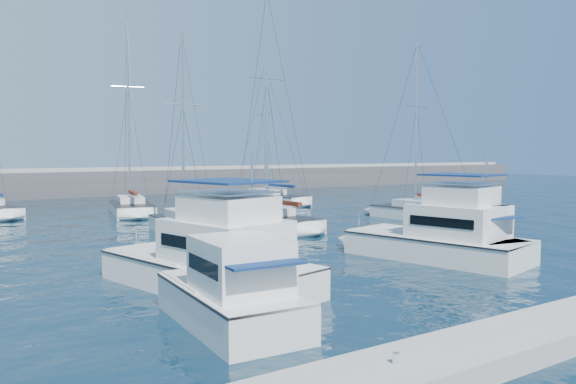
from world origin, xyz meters
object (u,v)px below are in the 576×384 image
motor_yacht_port_inner (214,261)px  sailboat_back_c (270,199)px  motor_yacht_port_outer (234,296)px  sailboat_mid_d (273,221)px  sailboat_back_b (131,208)px  motor_yacht_stbd_outer (464,239)px  sailboat_mid_c (188,226)px  sailboat_mid_e (423,213)px  motor_yacht_stbd_inner (444,237)px

motor_yacht_port_inner → sailboat_back_c: bearing=41.8°
motor_yacht_port_outer → sailboat_mid_d: 21.87m
motor_yacht_port_inner → sailboat_back_b: bearing=65.2°
motor_yacht_stbd_outer → sailboat_mid_c: (-8.27, 15.68, -0.43)m
sailboat_mid_e → sailboat_back_b: bearing=131.9°
motor_yacht_stbd_inner → sailboat_mid_c: sailboat_mid_c is taller
motor_yacht_stbd_outer → sailboat_mid_d: sailboat_mid_d is taller
motor_yacht_port_outer → sailboat_mid_c: sailboat_mid_c is taller
motor_yacht_port_outer → sailboat_mid_e: sailboat_mid_e is taller
motor_yacht_stbd_outer → sailboat_mid_c: 17.74m
sailboat_back_b → sailboat_back_c: (15.29, 1.83, -0.03)m
sailboat_mid_e → sailboat_back_c: (-2.80, 18.65, 0.00)m
motor_yacht_port_inner → sailboat_back_c: size_ratio=0.67×
sailboat_mid_c → sailboat_back_c: 22.19m
sailboat_back_c → motor_yacht_stbd_inner: bearing=-118.3°
motor_yacht_stbd_outer → sailboat_back_c: size_ratio=0.48×
motor_yacht_stbd_inner → motor_yacht_stbd_outer: size_ratio=1.32×
motor_yacht_port_outer → sailboat_back_b: sailboat_back_b is taller
motor_yacht_stbd_inner → sailboat_back_c: sailboat_back_c is taller
sailboat_back_c → sailboat_back_b: bearing=174.6°
sailboat_mid_c → sailboat_back_c: size_ratio=0.92×
motor_yacht_port_outer → sailboat_mid_e: 30.14m
motor_yacht_stbd_inner → motor_yacht_port_inner: bearing=163.7°
motor_yacht_stbd_outer → sailboat_mid_e: 16.29m
motor_yacht_port_inner → motor_yacht_stbd_inner: bearing=-16.6°
motor_yacht_port_outer → motor_yacht_stbd_inner: 14.24m
motor_yacht_port_outer → sailboat_mid_c: bearing=74.5°
sailboat_mid_d → sailboat_back_b: size_ratio=0.94×
motor_yacht_port_inner → motor_yacht_stbd_outer: size_ratio=1.40×
sailboat_mid_c → sailboat_mid_e: bearing=-6.0°
motor_yacht_stbd_inner → motor_yacht_stbd_outer: motor_yacht_stbd_inner is taller
sailboat_mid_c → sailboat_mid_e: size_ratio=0.95×
motor_yacht_stbd_inner → sailboat_back_b: bearing=89.4°
motor_yacht_stbd_inner → sailboat_back_c: (8.91, 31.01, -0.62)m
motor_yacht_port_inner → motor_yacht_stbd_outer: (13.53, -0.89, -0.19)m
motor_yacht_stbd_outer → sailboat_mid_e: (10.41, 12.53, -0.43)m
motor_yacht_stbd_outer → sailboat_back_b: bearing=113.5°
sailboat_mid_d → sailboat_mid_c: bearing=163.2°
sailboat_mid_c → motor_yacht_port_inner: bearing=-105.9°
sailboat_mid_c → sailboat_back_c: bearing=47.9°
motor_yacht_stbd_inner → sailboat_mid_d: size_ratio=0.56×
sailboat_mid_e → motor_yacht_stbd_outer: bearing=-134.9°
sailboat_mid_e → sailboat_back_c: size_ratio=0.97×
motor_yacht_port_outer → motor_yacht_stbd_outer: size_ratio=0.88×
sailboat_mid_d → sailboat_back_c: bearing=55.7°
motor_yacht_port_inner → sailboat_back_c: 36.94m
motor_yacht_port_outer → motor_yacht_stbd_inner: motor_yacht_stbd_inner is taller
sailboat_back_b → motor_yacht_stbd_inner: bearing=-66.1°
sailboat_mid_c → sailboat_back_b: size_ratio=0.76×
sailboat_mid_c → sailboat_back_b: bearing=91.1°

